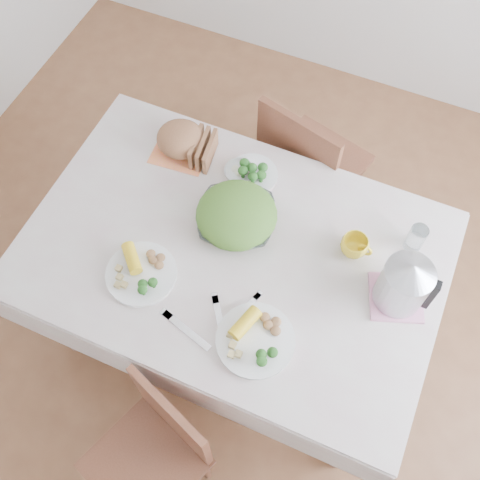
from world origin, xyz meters
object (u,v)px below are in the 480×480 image
at_px(dinner_plate_left, 141,274).
at_px(dinner_plate_right, 255,340).
at_px(salad_bowl, 237,219).
at_px(yellow_mug, 354,246).
at_px(dining_table, 234,293).
at_px(chair_far, 315,160).
at_px(chair_near, 142,461).
at_px(electric_kettle, 404,284).

xyz_separation_m(dinner_plate_left, dinner_plate_right, (0.46, -0.06, 0.00)).
height_order(salad_bowl, yellow_mug, yellow_mug).
xyz_separation_m(dining_table, chair_far, (0.09, 0.72, 0.09)).
relative_size(dinner_plate_left, yellow_mug, 2.54).
distance_m(chair_near, electric_kettle, 1.09).
distance_m(chair_near, dinner_plate_left, 0.65).
relative_size(salad_bowl, dinner_plate_right, 1.05).
xyz_separation_m(chair_near, salad_bowl, (-0.01, 0.85, 0.33)).
relative_size(chair_far, dinner_plate_right, 3.40).
bearing_deg(electric_kettle, dinner_plate_right, -141.43).
bearing_deg(dinner_plate_left, chair_far, 69.97).
distance_m(dinner_plate_right, yellow_mug, 0.49).
bearing_deg(dinner_plate_left, dining_table, 40.87).
height_order(dining_table, salad_bowl, salad_bowl).
bearing_deg(salad_bowl, dinner_plate_right, -58.55).
relative_size(chair_far, dinner_plate_left, 3.58).
bearing_deg(electric_kettle, dinner_plate_left, -164.88).
height_order(dining_table, yellow_mug, yellow_mug).
relative_size(dining_table, electric_kettle, 6.05).
height_order(chair_far, dinner_plate_left, chair_far).
xyz_separation_m(dinner_plate_left, electric_kettle, (0.84, 0.27, 0.11)).
xyz_separation_m(chair_near, dinner_plate_left, (-0.23, 0.53, 0.31)).
xyz_separation_m(chair_near, chair_far, (0.11, 1.47, 0.00)).
relative_size(dining_table, dinner_plate_right, 5.29).
distance_m(dining_table, dinner_plate_left, 0.52).
xyz_separation_m(dinner_plate_right, yellow_mug, (0.19, 0.45, 0.03)).
bearing_deg(electric_kettle, dining_table, -177.64).
relative_size(salad_bowl, electric_kettle, 1.20).
xyz_separation_m(salad_bowl, yellow_mug, (0.43, 0.06, 0.00)).
bearing_deg(chair_near, electric_kettle, 72.51).
height_order(dining_table, dinner_plate_right, dinner_plate_right).
xyz_separation_m(dining_table, electric_kettle, (0.59, 0.05, 0.51)).
height_order(dining_table, chair_far, chair_far).
distance_m(dinner_plate_left, yellow_mug, 0.76).
xyz_separation_m(chair_near, dinner_plate_right, (0.23, 0.46, 0.31)).
bearing_deg(yellow_mug, chair_far, 118.82).
bearing_deg(electric_kettle, chair_near, -130.15).
relative_size(chair_near, dinner_plate_left, 3.18).
bearing_deg(dinner_plate_right, chair_near, -116.23).
bearing_deg(dinner_plate_right, dining_table, 126.20).
bearing_deg(yellow_mug, chair_near, -114.52).
bearing_deg(chair_near, dinner_plate_left, 133.88).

